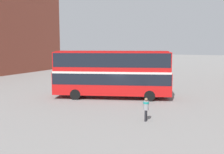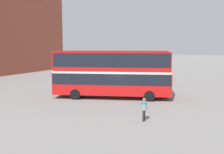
{
  "view_description": "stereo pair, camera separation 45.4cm",
  "coord_description": "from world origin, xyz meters",
  "views": [
    {
      "loc": [
        10.15,
        -23.01,
        5.22
      ],
      "look_at": [
        -0.48,
        0.11,
        2.09
      ],
      "focal_mm": 42.0,
      "sensor_mm": 36.0,
      "label": 1
    },
    {
      "loc": [
        10.56,
        -22.82,
        5.22
      ],
      "look_at": [
        -0.48,
        0.11,
        2.09
      ],
      "focal_mm": 42.0,
      "sensor_mm": 36.0,
      "label": 2
    }
  ],
  "objects": [
    {
      "name": "ground_plane",
      "position": [
        0.0,
        0.0,
        0.0
      ],
      "size": [
        240.0,
        240.0,
        0.0
      ],
      "primitive_type": "plane",
      "color": "gray"
    },
    {
      "name": "pedestrian_foreground",
      "position": [
        4.93,
        -6.08,
        0.99
      ],
      "size": [
        0.45,
        0.45,
        1.62
      ],
      "rotation": [
        0.0,
        0.0,
        3.27
      ],
      "color": "#232328",
      "rests_on": "ground_plane"
    },
    {
      "name": "parked_car_kerb_near",
      "position": [
        -6.11,
        7.99,
        0.78
      ],
      "size": [
        4.39,
        2.69,
        1.54
      ],
      "rotation": [
        0.0,
        0.0,
        -0.22
      ],
      "color": "maroon",
      "rests_on": "ground_plane"
    },
    {
      "name": "double_decker_bus",
      "position": [
        -0.48,
        0.11,
        2.66
      ],
      "size": [
        11.57,
        6.08,
        4.64
      ],
      "rotation": [
        0.0,
        0.0,
        0.33
      ],
      "color": "red",
      "rests_on": "ground_plane"
    }
  ]
}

